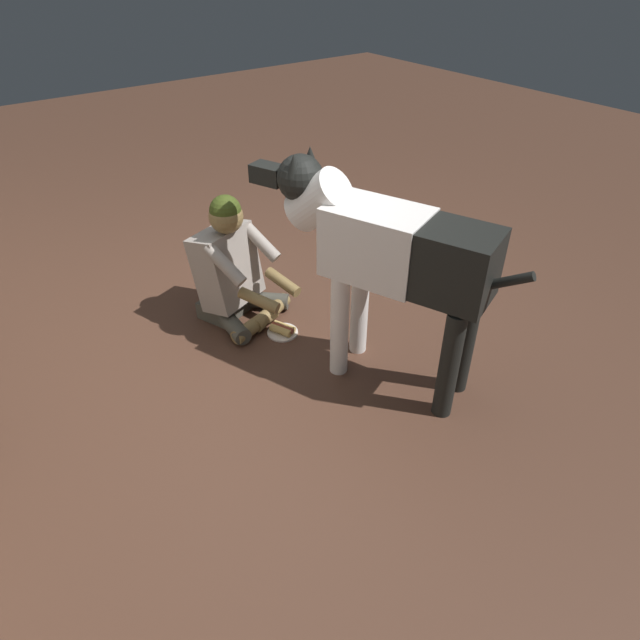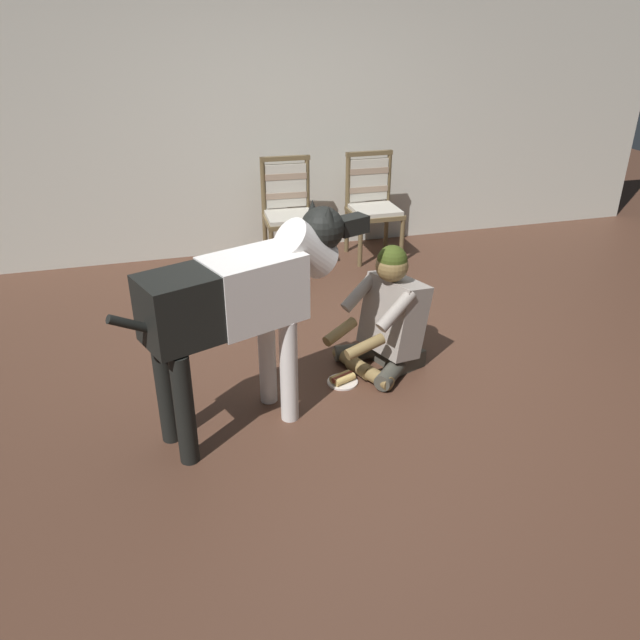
{
  "view_description": "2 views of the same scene",
  "coord_description": "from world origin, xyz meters",
  "px_view_note": "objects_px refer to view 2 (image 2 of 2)",
  "views": [
    {
      "loc": [
        -2.58,
        1.46,
        2.14
      ],
      "look_at": [
        -0.58,
        -0.05,
        0.34
      ],
      "focal_mm": 30.78,
      "sensor_mm": 36.0,
      "label": 1
    },
    {
      "loc": [
        -1.23,
        -3.31,
        2.18
      ],
      "look_at": [
        -0.28,
        0.09,
        0.4
      ],
      "focal_mm": 34.8,
      "sensor_mm": 36.0,
      "label": 2
    }
  ],
  "objects_px": {
    "dining_chair_left_of_pair": "(288,207)",
    "hot_dog_on_plate": "(343,379)",
    "person_sitting_on_floor": "(388,319)",
    "dining_chair_right_of_pair": "(372,200)",
    "large_dog": "(244,298)"
  },
  "relations": [
    {
      "from": "dining_chair_right_of_pair",
      "to": "large_dog",
      "type": "bearing_deg",
      "value": -123.51
    },
    {
      "from": "dining_chair_right_of_pair",
      "to": "large_dog",
      "type": "height_order",
      "value": "large_dog"
    },
    {
      "from": "dining_chair_right_of_pair",
      "to": "large_dog",
      "type": "xyz_separation_m",
      "value": [
        -1.62,
        -2.45,
        0.25
      ]
    },
    {
      "from": "dining_chair_right_of_pair",
      "to": "large_dog",
      "type": "relative_size",
      "value": 0.66
    },
    {
      "from": "dining_chair_right_of_pair",
      "to": "person_sitting_on_floor",
      "type": "xyz_separation_m",
      "value": [
        -0.63,
        -2.07,
        -0.19
      ]
    },
    {
      "from": "hot_dog_on_plate",
      "to": "dining_chair_left_of_pair",
      "type": "bearing_deg",
      "value": 85.98
    },
    {
      "from": "person_sitting_on_floor",
      "to": "hot_dog_on_plate",
      "type": "bearing_deg",
      "value": -159.12
    },
    {
      "from": "dining_chair_right_of_pair",
      "to": "hot_dog_on_plate",
      "type": "relative_size",
      "value": 4.9
    },
    {
      "from": "dining_chair_left_of_pair",
      "to": "hot_dog_on_plate",
      "type": "distance_m",
      "value": 2.27
    },
    {
      "from": "dining_chair_left_of_pair",
      "to": "dining_chair_right_of_pair",
      "type": "height_order",
      "value": "same"
    },
    {
      "from": "dining_chair_right_of_pair",
      "to": "person_sitting_on_floor",
      "type": "bearing_deg",
      "value": -106.93
    },
    {
      "from": "dining_chair_left_of_pair",
      "to": "dining_chair_right_of_pair",
      "type": "xyz_separation_m",
      "value": [
        0.82,
        0.0,
        0.0
      ]
    },
    {
      "from": "dining_chair_left_of_pair",
      "to": "person_sitting_on_floor",
      "type": "xyz_separation_m",
      "value": [
        0.19,
        -2.07,
        -0.19
      ]
    },
    {
      "from": "large_dog",
      "to": "dining_chair_left_of_pair",
      "type": "bearing_deg",
      "value": 71.98
    },
    {
      "from": "dining_chair_left_of_pair",
      "to": "hot_dog_on_plate",
      "type": "height_order",
      "value": "dining_chair_left_of_pair"
    }
  ]
}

